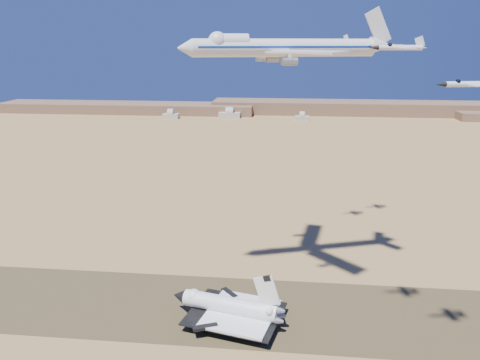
# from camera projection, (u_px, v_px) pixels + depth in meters

# --- Properties ---
(ground) EXTENTS (1200.00, 1200.00, 0.00)m
(ground) POSITION_uv_depth(u_px,v_px,m) (226.00, 309.00, 184.63)
(ground) COLOR #A48349
(ground) RESTS_ON ground
(runway) EXTENTS (600.00, 50.00, 0.06)m
(runway) POSITION_uv_depth(u_px,v_px,m) (226.00, 309.00, 184.62)
(runway) COLOR #4D4026
(runway) RESTS_ON ground
(ridgeline) EXTENTS (960.00, 90.00, 18.00)m
(ridgeline) POSITION_uv_depth(u_px,v_px,m) (319.00, 109.00, 678.94)
(ridgeline) COLOR brown
(ridgeline) RESTS_ON ground
(hangars) EXTENTS (200.50, 29.50, 30.00)m
(hangars) POSITION_uv_depth(u_px,v_px,m) (226.00, 115.00, 646.06)
(hangars) COLOR #B7B1A2
(hangars) RESTS_ON ground
(shuttle) EXTENTS (44.54, 33.83, 21.88)m
(shuttle) POSITION_uv_depth(u_px,v_px,m) (229.00, 307.00, 174.91)
(shuttle) COLOR white
(shuttle) RESTS_ON runway
(carrier_747) EXTENTS (82.00, 60.94, 20.58)m
(carrier_747) POSITION_uv_depth(u_px,v_px,m) (279.00, 48.00, 172.88)
(carrier_747) COLOR silver
(crew_a) EXTENTS (0.68, 0.82, 1.91)m
(crew_a) POSITION_uv_depth(u_px,v_px,m) (237.00, 332.00, 168.24)
(crew_a) COLOR #CF4F0C
(crew_a) RESTS_ON runway
(crew_b) EXTENTS (1.02, 1.01, 1.88)m
(crew_b) POSITION_uv_depth(u_px,v_px,m) (254.00, 332.00, 168.08)
(crew_b) COLOR #CF4F0C
(crew_b) RESTS_ON runway
(crew_c) EXTENTS (1.06, 1.06, 1.69)m
(crew_c) POSITION_uv_depth(u_px,v_px,m) (243.00, 332.00, 168.49)
(crew_c) COLOR #CF4F0C
(crew_c) RESTS_ON runway
(chase_jet_a) EXTENTS (15.65, 8.71, 3.92)m
(chase_jet_a) POSITION_uv_depth(u_px,v_px,m) (399.00, 47.00, 130.18)
(chase_jet_a) COLOR silver
(chase_jet_b) EXTENTS (15.76, 9.01, 3.98)m
(chase_jet_b) POSITION_uv_depth(u_px,v_px,m) (468.00, 84.00, 119.19)
(chase_jet_b) COLOR silver
(chase_jet_c) EXTENTS (13.92, 8.11, 3.55)m
(chase_jet_c) POSITION_uv_depth(u_px,v_px,m) (336.00, 40.00, 219.65)
(chase_jet_c) COLOR silver
(chase_jet_d) EXTENTS (14.64, 8.50, 3.72)m
(chase_jet_d) POSITION_uv_depth(u_px,v_px,m) (367.00, 47.00, 233.08)
(chase_jet_d) COLOR silver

